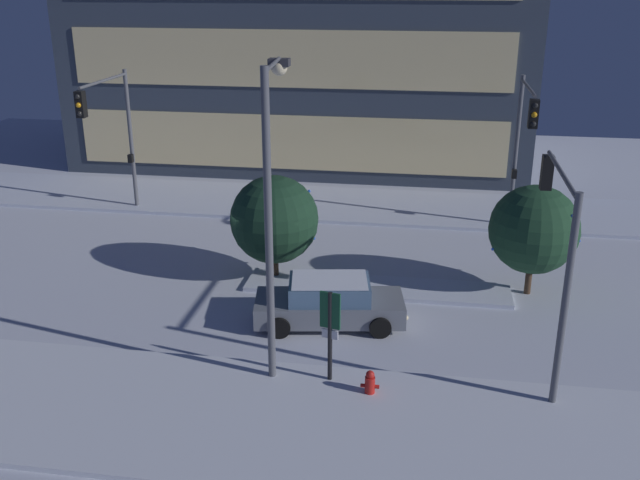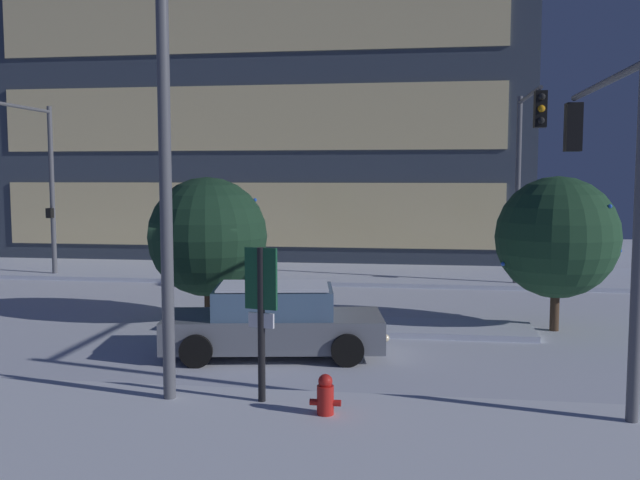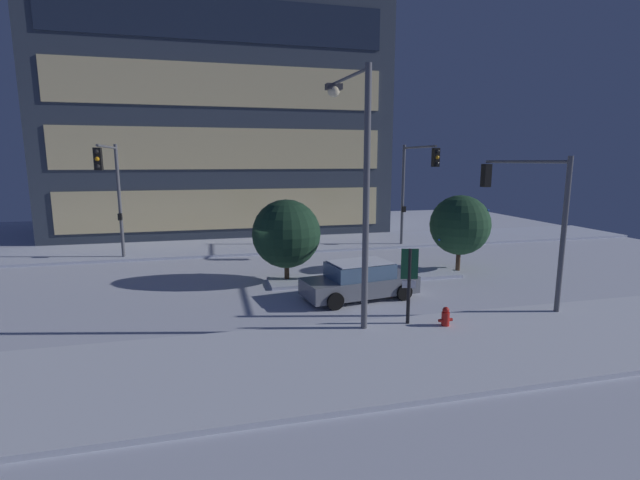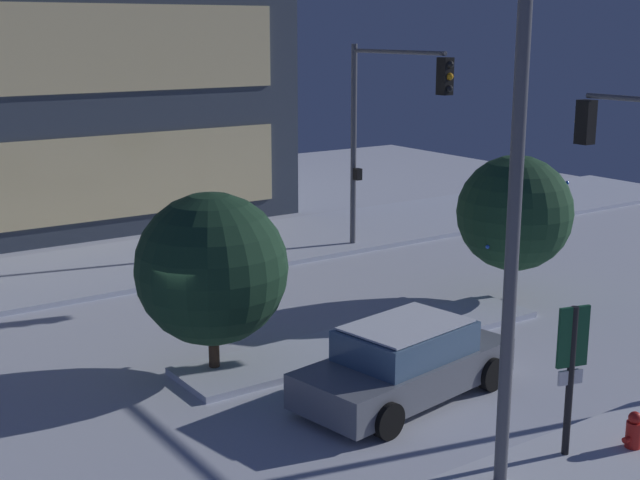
# 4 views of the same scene
# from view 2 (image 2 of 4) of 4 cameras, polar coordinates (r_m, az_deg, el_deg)

# --- Properties ---
(ground) EXTENTS (52.00, 52.00, 0.00)m
(ground) POSITION_cam_2_polar(r_m,az_deg,el_deg) (18.75, -9.46, -6.43)
(ground) COLOR silver
(curb_strip_near) EXTENTS (52.00, 5.20, 0.14)m
(curb_strip_near) POSITION_cam_2_polar(r_m,az_deg,el_deg) (11.11, -23.40, -14.67)
(curb_strip_near) COLOR silver
(curb_strip_near) RESTS_ON ground
(curb_strip_far) EXTENTS (52.00, 5.20, 0.14)m
(curb_strip_far) POSITION_cam_2_polar(r_m,az_deg,el_deg) (26.97, -3.95, -2.65)
(curb_strip_far) COLOR silver
(curb_strip_far) RESTS_ON ground
(median_strip) EXTENTS (9.00, 1.80, 0.14)m
(median_strip) POSITION_cam_2_polar(r_m,az_deg,el_deg) (17.50, 2.16, -6.97)
(median_strip) COLOR silver
(median_strip) RESTS_ON ground
(office_tower_main) EXTENTS (24.47, 12.45, 24.93)m
(office_tower_main) POSITION_cam_2_polar(r_m,az_deg,el_deg) (37.76, -3.76, 18.56)
(office_tower_main) COLOR #384251
(office_tower_main) RESTS_ON ground
(car_near) EXTENTS (4.81, 2.59, 1.49)m
(car_near) POSITION_cam_2_polar(r_m,az_deg,el_deg) (14.87, -3.75, -6.64)
(car_near) COLOR slate
(car_near) RESTS_ON ground
(traffic_light_corner_far_right) EXTENTS (0.32, 4.47, 6.39)m
(traffic_light_corner_far_right) POSITION_cam_2_polar(r_m,az_deg,el_deg) (22.92, 16.36, 6.54)
(traffic_light_corner_far_right) COLOR #565960
(traffic_light_corner_far_right) RESTS_ON ground
(traffic_light_corner_near_right) EXTENTS (0.32, 5.10, 5.58)m
(traffic_light_corner_near_right) POSITION_cam_2_polar(r_m,az_deg,el_deg) (13.18, 22.05, 5.66)
(traffic_light_corner_near_right) COLOR #565960
(traffic_light_corner_near_right) RESTS_ON ground
(traffic_light_corner_far_left) EXTENTS (0.32, 4.60, 6.29)m
(traffic_light_corner_far_left) POSITION_cam_2_polar(r_m,az_deg,el_deg) (26.30, -22.81, 6.03)
(traffic_light_corner_far_left) COLOR #565960
(traffic_light_corner_far_left) RESTS_ON ground
(street_lamp_arched) EXTENTS (0.64, 3.14, 8.20)m
(street_lamp_arched) POSITION_cam_2_polar(r_m,az_deg,el_deg) (12.39, -11.57, 12.28)
(street_lamp_arched) COLOR #565960
(street_lamp_arched) RESTS_ON ground
(fire_hydrant) EXTENTS (0.48, 0.26, 0.77)m
(fire_hydrant) POSITION_cam_2_polar(r_m,az_deg,el_deg) (10.98, 0.44, -12.83)
(fire_hydrant) COLOR red
(fire_hydrant) RESTS_ON ground
(parking_info_sign) EXTENTS (0.55, 0.19, 2.64)m
(parking_info_sign) POSITION_cam_2_polar(r_m,az_deg,el_deg) (11.30, -4.79, -5.43)
(parking_info_sign) COLOR black
(parking_info_sign) RESTS_ON ground
(decorated_tree_median) EXTENTS (2.98, 2.95, 3.76)m
(decorated_tree_median) POSITION_cam_2_polar(r_m,az_deg,el_deg) (17.88, 18.66, 0.21)
(decorated_tree_median) COLOR #473323
(decorated_tree_median) RESTS_ON ground
(decorated_tree_left_of_median) EXTENTS (3.06, 3.06, 3.74)m
(decorated_tree_left_of_median) POSITION_cam_2_polar(r_m,az_deg,el_deg) (18.29, -9.10, 0.26)
(decorated_tree_left_of_median) COLOR #473323
(decorated_tree_left_of_median) RESTS_ON ground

